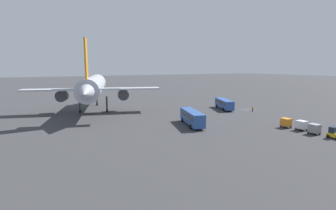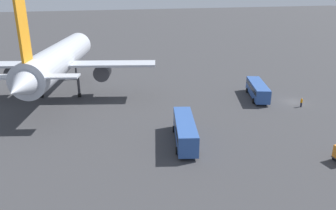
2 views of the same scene
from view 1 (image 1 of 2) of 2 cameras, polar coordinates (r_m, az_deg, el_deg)
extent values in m
plane|color=#38383A|center=(83.48, 16.84, -1.04)|extent=(600.00, 600.00, 0.00)
cylinder|color=#B2B7C1|center=(79.20, -15.97, 3.96)|extent=(35.23, 15.84, 5.76)
cone|color=#B2B7C1|center=(98.09, -15.07, 4.81)|extent=(7.66, 7.09, 5.47)
cone|color=#B2B7C1|center=(60.09, -17.46, 2.55)|extent=(8.68, 7.16, 5.18)
cube|color=#B2B7C1|center=(79.21, -23.98, 3.03)|extent=(9.12, 16.77, 0.44)
cube|color=#B2B7C1|center=(77.35, -7.93, 3.57)|extent=(9.12, 16.77, 0.44)
cube|color=orange|center=(63.29, -17.42, 9.63)|extent=(3.46, 1.38, 9.21)
cube|color=#B2B7C1|center=(63.13, -17.18, 3.36)|extent=(6.76, 15.03, 0.28)
cylinder|color=#38383D|center=(79.90, -22.04, 1.89)|extent=(4.96, 4.27, 3.17)
cylinder|color=#38383D|center=(78.47, -9.72, 2.28)|extent=(4.96, 4.27, 3.17)
cylinder|color=#38383D|center=(91.89, -15.22, 1.33)|extent=(0.50, 0.50, 4.61)
cylinder|color=black|center=(92.13, -15.17, 0.19)|extent=(1.01, 0.74, 0.90)
cylinder|color=#38383D|center=(78.43, -18.64, -0.01)|extent=(0.50, 0.50, 4.61)
cylinder|color=black|center=(78.71, -18.58, -1.34)|extent=(1.01, 0.74, 0.90)
cylinder|color=#38383D|center=(77.79, -13.17, 0.15)|extent=(0.50, 0.50, 4.61)
cylinder|color=black|center=(78.07, -13.13, -1.20)|extent=(1.01, 0.74, 0.90)
cube|color=#2D5199|center=(83.01, 12.13, 0.30)|extent=(11.20, 6.57, 2.56)
cube|color=#192333|center=(82.94, 12.14, 0.60)|extent=(10.40, 6.28, 0.82)
cylinder|color=black|center=(85.99, 10.52, -0.20)|extent=(1.04, 0.65, 1.00)
cylinder|color=black|center=(86.82, 12.27, -0.17)|extent=(1.04, 0.65, 1.00)
cylinder|color=black|center=(79.56, 11.94, -0.94)|extent=(1.04, 0.65, 1.00)
cylinder|color=black|center=(80.45, 13.80, -0.90)|extent=(1.04, 0.65, 1.00)
cube|color=#2D5199|center=(59.40, 5.25, -2.64)|extent=(11.68, 5.79, 2.84)
cube|color=#192333|center=(59.30, 5.26, -2.17)|extent=(10.82, 5.57, 0.91)
cylinder|color=black|center=(62.64, 3.11, -3.31)|extent=(1.04, 0.58, 1.00)
cylinder|color=black|center=(63.37, 5.50, -3.19)|extent=(1.04, 0.58, 1.00)
cylinder|color=black|center=(55.99, 4.94, -4.75)|extent=(1.04, 0.58, 1.00)
cylinder|color=black|center=(56.80, 7.58, -4.60)|extent=(1.04, 0.58, 1.00)
cube|color=gold|center=(57.61, 32.57, -5.55)|extent=(2.43, 1.35, 0.70)
cube|color=#192333|center=(57.61, 32.27, -4.61)|extent=(1.11, 1.19, 1.10)
cylinder|color=black|center=(57.46, 31.47, -5.86)|extent=(0.60, 0.23, 0.60)
cylinder|color=black|center=(58.67, 32.14, -5.64)|extent=(0.60, 0.23, 0.60)
cylinder|color=#1E1E2D|center=(81.13, 17.93, -1.05)|extent=(0.32, 0.32, 0.85)
cylinder|color=orange|center=(81.01, 17.96, -0.53)|extent=(0.38, 0.38, 0.65)
sphere|color=tan|center=(80.95, 17.97, -0.21)|extent=(0.24, 0.24, 0.24)
cube|color=#38383D|center=(59.04, 29.18, -5.21)|extent=(2.01, 1.70, 0.10)
cube|color=gray|center=(58.86, 29.24, -4.41)|extent=(1.92, 1.62, 1.60)
cylinder|color=black|center=(58.97, 28.21, -5.39)|extent=(0.36, 0.12, 0.36)
cylinder|color=black|center=(60.02, 28.90, -5.21)|extent=(0.36, 0.12, 0.36)
cylinder|color=black|center=(58.17, 29.44, -5.66)|extent=(0.36, 0.12, 0.36)
cylinder|color=black|center=(59.23, 30.12, -5.47)|extent=(0.36, 0.12, 0.36)
cube|color=#38383D|center=(61.30, 27.02, -4.59)|extent=(2.01, 1.70, 0.10)
cube|color=silver|center=(61.12, 27.07, -3.81)|extent=(1.92, 1.62, 1.60)
cylinder|color=black|center=(61.26, 26.08, -4.75)|extent=(0.36, 0.12, 0.36)
cylinder|color=black|center=(62.28, 26.78, -4.59)|extent=(0.36, 0.12, 0.36)
cylinder|color=black|center=(60.41, 27.24, -5.01)|extent=(0.36, 0.12, 0.36)
cylinder|color=black|center=(61.44, 27.93, -4.84)|extent=(0.36, 0.12, 0.36)
cube|color=#38383D|center=(62.58, 24.27, -4.15)|extent=(2.01, 1.70, 0.10)
cube|color=orange|center=(62.41, 24.31, -3.39)|extent=(1.92, 1.62, 1.60)
cylinder|color=black|center=(62.59, 23.34, -4.31)|extent=(0.36, 0.12, 0.36)
cylinder|color=black|center=(63.57, 24.07, -4.17)|extent=(0.36, 0.12, 0.36)
cylinder|color=black|center=(61.68, 24.44, -4.56)|extent=(0.36, 0.12, 0.36)
cylinder|color=black|center=(62.67, 25.16, -4.41)|extent=(0.36, 0.12, 0.36)
camera|label=2|loc=(20.22, 33.52, 28.33)|focal=35.00mm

